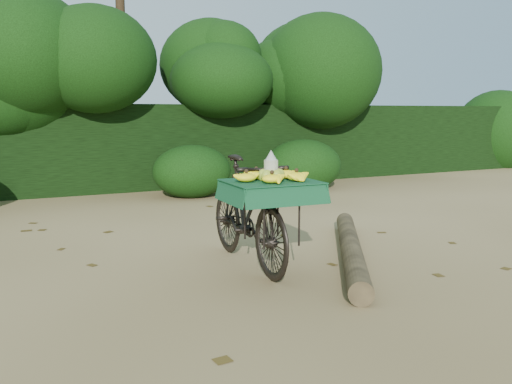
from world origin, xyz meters
name	(u,v)px	position (x,y,z in m)	size (l,w,h in m)	color
ground	(194,260)	(0.00, 0.00, 0.00)	(80.00, 80.00, 0.00)	tan
vendor_bicycle	(248,210)	(0.45, -0.47, 0.61)	(0.88, 1.98, 1.19)	black
fallen_log	(351,248)	(1.62, -0.71, 0.11)	(0.23, 0.23, 3.14)	brown
hedge_backdrop	(93,147)	(0.00, 6.30, 0.90)	(26.00, 1.80, 1.80)	black
tree_row	(63,93)	(-0.65, 5.50, 2.00)	(14.50, 2.00, 4.00)	black
bush_clumps	(141,177)	(0.50, 4.30, 0.45)	(8.80, 1.70, 0.90)	black
leaf_litter	(176,247)	(0.00, 0.65, 0.01)	(7.00, 7.30, 0.01)	#4A3813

